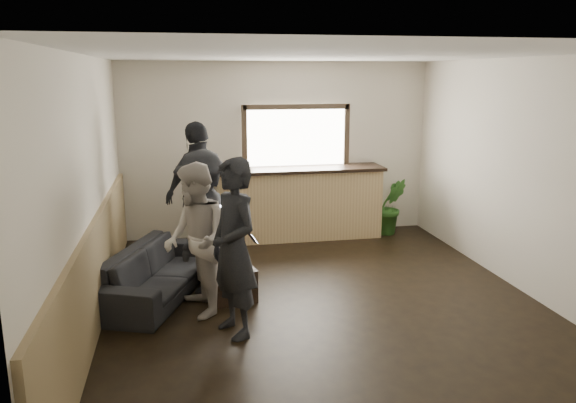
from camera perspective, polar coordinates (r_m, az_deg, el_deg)
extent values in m
cube|color=black|center=(6.66, 3.47, -10.20)|extent=(5.00, 6.00, 0.01)
cube|color=silver|center=(6.13, 3.84, 14.65)|extent=(5.00, 6.00, 0.01)
cube|color=beige|center=(9.14, -1.10, 5.28)|extent=(5.00, 0.01, 2.80)
cube|color=beige|center=(3.53, 16.09, -7.64)|extent=(5.00, 0.01, 2.80)
cube|color=beige|center=(6.12, -19.64, 0.75)|extent=(0.01, 6.00, 2.80)
cube|color=beige|center=(7.28, 23.07, 2.30)|extent=(0.01, 6.00, 2.80)
cube|color=#977F55|center=(6.34, -18.79, -6.77)|extent=(0.06, 5.90, 1.10)
cube|color=tan|center=(9.04, 1.15, -0.29)|extent=(2.60, 0.60, 1.10)
cube|color=black|center=(8.93, 1.16, 3.31)|extent=(2.70, 0.68, 0.05)
cube|color=white|center=(9.13, 0.81, 6.54)|extent=(1.60, 0.06, 0.90)
cube|color=#3F3326|center=(9.06, 0.86, 9.60)|extent=(1.72, 0.08, 0.08)
cube|color=#3F3326|center=(8.97, -4.45, 6.38)|extent=(0.08, 0.08, 1.06)
cube|color=#3F3326|center=(9.31, 5.94, 6.59)|extent=(0.08, 0.08, 1.06)
imported|color=black|center=(6.93, -13.11, -6.97)|extent=(1.48, 2.17, 0.59)
cube|color=black|center=(6.90, -6.10, -7.66)|extent=(0.63, 0.95, 0.39)
imported|color=silver|center=(6.99, -7.17, -5.28)|extent=(0.17, 0.17, 0.10)
imported|color=silver|center=(6.68, -4.64, -6.13)|extent=(0.10, 0.10, 0.09)
imported|color=#2D6623|center=(9.41, 10.35, -0.47)|extent=(0.53, 0.44, 0.94)
imported|color=black|center=(5.62, -5.52, -4.77)|extent=(0.66, 0.78, 1.82)
cube|color=black|center=(5.70, -3.60, -3.77)|extent=(0.11, 0.10, 0.12)
cube|color=silver|center=(5.70, -3.59, -3.74)|extent=(0.10, 0.09, 0.11)
imported|color=#BCB3A9|center=(6.16, -9.36, -3.93)|extent=(0.78, 0.92, 1.69)
cube|color=black|center=(6.18, -7.39, -2.90)|extent=(0.10, 0.09, 0.12)
cube|color=silver|center=(6.17, -7.39, -2.88)|extent=(0.09, 0.08, 0.11)
imported|color=black|center=(6.82, -8.57, -2.04)|extent=(1.01, 1.28, 1.74)
cube|color=black|center=(6.71, -6.85, -0.66)|extent=(0.11, 0.10, 0.12)
cube|color=silver|center=(6.70, -6.84, -0.64)|extent=(0.09, 0.09, 0.11)
imported|color=black|center=(7.96, -8.93, 0.98)|extent=(1.20, 1.10, 1.97)
cube|color=black|center=(7.73, -7.95, 3.59)|extent=(0.11, 0.12, 0.12)
cube|color=silver|center=(7.72, -7.95, 3.61)|extent=(0.10, 0.10, 0.11)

